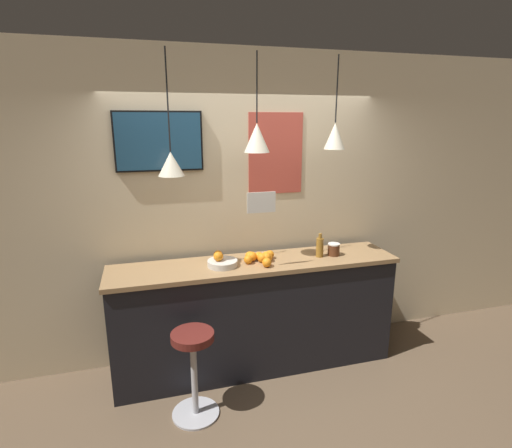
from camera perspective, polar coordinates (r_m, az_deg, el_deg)
name	(u,v)px	position (r m, az deg, el deg)	size (l,w,h in m)	color
ground_plane	(280,414)	(3.53, 3.39, -25.48)	(14.00, 14.00, 0.00)	brown
back_wall	(245,209)	(3.83, -1.56, 2.18)	(8.00, 0.06, 2.90)	beige
service_counter	(256,315)	(3.79, 0.00, -12.84)	(2.59, 0.55, 1.05)	black
bar_stool	(194,362)	(3.28, -8.91, -18.84)	(0.37, 0.37, 0.72)	#B7B7BC
fruit_bowl	(221,261)	(3.48, -4.98, -5.30)	(0.26, 0.26, 0.13)	beige
orange_pile	(261,258)	(3.57, 0.79, -4.84)	(0.30, 0.28, 0.09)	orange
juice_bottle	(320,247)	(3.73, 9.10, -3.25)	(0.07, 0.07, 0.22)	olive
spread_jar	(334,249)	(3.80, 11.04, -3.58)	(0.11, 0.11, 0.11)	#562D19
pendant_lamp_left	(171,163)	(3.24, -12.06, 8.49)	(0.21, 0.21, 0.96)	black
pendant_lamp_middle	(257,138)	(3.34, 0.12, 12.25)	(0.21, 0.21, 0.79)	black
pendant_lamp_right	(335,136)	(3.60, 11.19, 12.28)	(0.18, 0.18, 0.77)	black
mounted_tv	(159,141)	(3.58, -13.71, 11.39)	(0.74, 0.04, 0.51)	black
hanging_menu_board	(261,202)	(3.24, 0.76, 3.10)	(0.24, 0.01, 0.17)	white
wall_poster	(276,154)	(3.80, 2.84, 10.00)	(0.53, 0.01, 0.75)	#C64C3D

